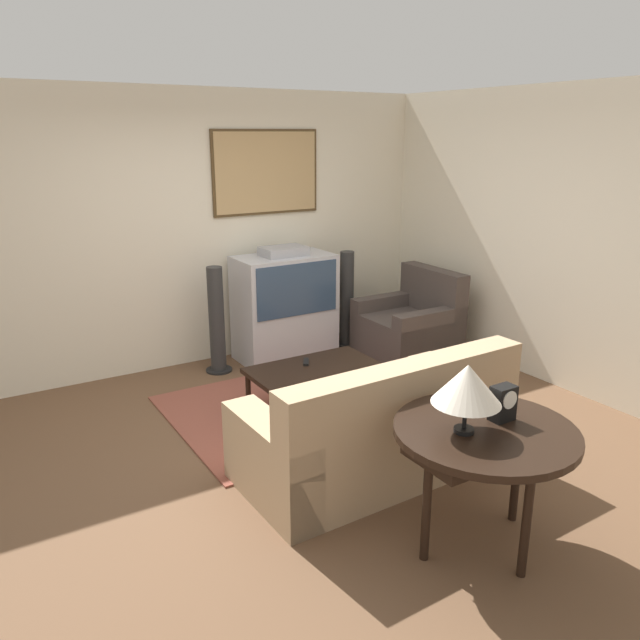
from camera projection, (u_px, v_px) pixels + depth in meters
name	position (u px, v px, depth m)	size (l,w,h in m)	color
ground_plane	(301.00, 441.00, 4.80)	(12.00, 12.00, 0.00)	brown
wall_back	(194.00, 230.00, 6.15)	(12.00, 0.10, 2.70)	beige
wall_right	(547.00, 238.00, 5.73)	(0.06, 12.00, 2.70)	beige
area_rug	(310.00, 403.00, 5.46)	(2.35, 1.73, 0.01)	brown
tv	(285.00, 306.00, 6.46)	(1.00, 0.56, 1.18)	#B7B7BC
couch	(379.00, 432.00, 4.29)	(1.88, 0.95, 0.89)	tan
armchair	(410.00, 328.00, 6.57)	(0.86, 0.89, 0.91)	#473D38
coffee_table	(312.00, 370.00, 5.27)	(1.09, 0.55, 0.39)	black
console_table	(486.00, 440.00, 3.42)	(1.01, 1.01, 0.73)	black
table_lamp	(467.00, 385.00, 3.28)	(0.37, 0.37, 0.39)	black
mantel_clock	(503.00, 403.00, 3.48)	(0.14, 0.10, 0.20)	black
remote	(306.00, 362.00, 5.33)	(0.12, 0.16, 0.02)	black
speaker_tower_left	(217.00, 323.00, 6.08)	(0.26, 0.26, 1.06)	black
speaker_tower_right	(347.00, 301.00, 6.84)	(0.26, 0.26, 1.06)	black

